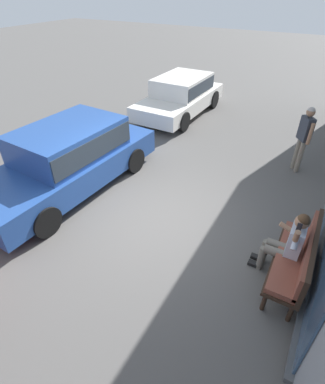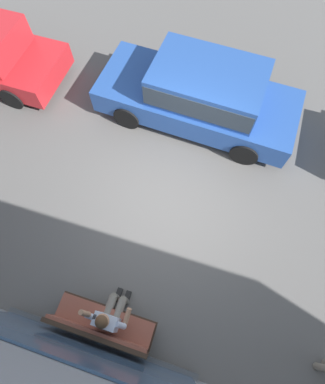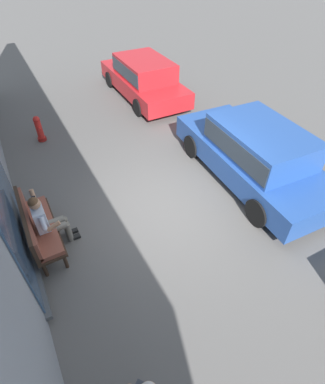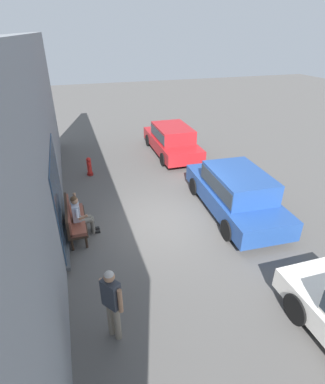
{
  "view_description": "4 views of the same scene",
  "coord_description": "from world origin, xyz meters",
  "views": [
    {
      "loc": [
        4.28,
        2.6,
        4.22
      ],
      "look_at": [
        0.42,
        0.43,
        1.06
      ],
      "focal_mm": 28.0,
      "sensor_mm": 36.0,
      "label": 1
    },
    {
      "loc": [
        -0.69,
        2.6,
        6.14
      ],
      "look_at": [
        0.0,
        0.38,
        1.05
      ],
      "focal_mm": 28.0,
      "sensor_mm": 36.0,
      "label": 2
    },
    {
      "loc": [
        -4.39,
        2.6,
        5.02
      ],
      "look_at": [
        -0.21,
        0.32,
        0.75
      ],
      "focal_mm": 28.0,
      "sensor_mm": 36.0,
      "label": 3
    },
    {
      "loc": [
        -7.67,
        2.6,
        5.52
      ],
      "look_at": [
        0.19,
        0.11,
        1.04
      ],
      "focal_mm": 28.0,
      "sensor_mm": 36.0,
      "label": 4
    }
  ],
  "objects": [
    {
      "name": "fire_hydrant",
      "position": [
        4.46,
        2.03,
        0.39
      ],
      "size": [
        0.38,
        0.26,
        0.81
      ],
      "color": "maroon",
      "rests_on": "ground_plane"
    },
    {
      "name": "parked_car_far",
      "position": [
        5.79,
        -2.16,
        0.78
      ],
      "size": [
        4.59,
        1.92,
        1.44
      ],
      "color": "red",
      "rests_on": "ground_plane"
    },
    {
      "name": "ground_plane",
      "position": [
        0.0,
        0.0,
        0.0
      ],
      "size": [
        60.0,
        60.0,
        0.0
      ],
      "primitive_type": "plane",
      "color": "#565451"
    },
    {
      "name": "bench",
      "position": [
        0.3,
        2.9,
        0.56
      ],
      "size": [
        1.78,
        0.55,
        0.99
      ],
      "color": "#332319",
      "rests_on": "ground_plane"
    },
    {
      "name": "pedestrian_standing",
      "position": [
        -3.56,
        2.31,
        1.02
      ],
      "size": [
        0.46,
        0.38,
        1.73
      ],
      "color": "gray",
      "rests_on": "ground_plane"
    },
    {
      "name": "parked_car_mid",
      "position": [
        -0.07,
        -2.37,
        0.84
      ],
      "size": [
        4.77,
        2.13,
        1.54
      ],
      "color": "#23478E",
      "rests_on": "ground_plane"
    },
    {
      "name": "building_facade",
      "position": [
        0.0,
        3.4,
        2.71
      ],
      "size": [
        18.0,
        0.51,
        5.44
      ],
      "color": "gray",
      "rests_on": "ground_plane"
    },
    {
      "name": "person_on_phone",
      "position": [
        0.21,
        2.67,
        0.7
      ],
      "size": [
        0.73,
        0.74,
        1.33
      ],
      "color": "#6B665B",
      "rests_on": "ground_plane"
    }
  ]
}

